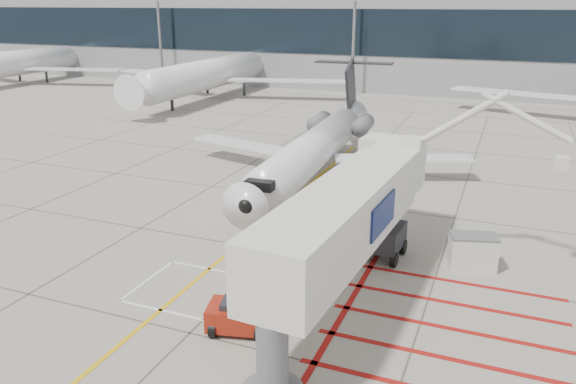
% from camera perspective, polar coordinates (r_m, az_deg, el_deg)
% --- Properties ---
extents(ground_plane, '(260.00, 260.00, 0.00)m').
position_cam_1_polar(ground_plane, '(25.20, -5.16, -9.50)').
color(ground_plane, '#9B9486').
rests_on(ground_plane, ground).
extents(regional_jet, '(23.32, 28.74, 7.24)m').
position_cam_1_polar(regional_jet, '(36.62, 1.69, 5.70)').
color(regional_jet, silver).
rests_on(regional_jet, ground_plane).
extents(jet_bridge, '(9.46, 18.03, 7.00)m').
position_cam_1_polar(jet_bridge, '(21.97, 5.55, -3.81)').
color(jet_bridge, silver).
rests_on(jet_bridge, ground_plane).
extents(pushback_tug, '(2.60, 1.96, 1.36)m').
position_cam_1_polar(pushback_tug, '(21.79, -5.01, -12.32)').
color(pushback_tug, maroon).
rests_on(pushback_tug, ground_plane).
extents(baggage_cart, '(2.05, 1.68, 1.12)m').
position_cam_1_polar(baggage_cart, '(28.15, 2.94, -5.02)').
color(baggage_cart, slate).
rests_on(baggage_cart, ground_plane).
extents(ground_power_unit, '(2.35, 1.75, 1.66)m').
position_cam_1_polar(ground_power_unit, '(27.71, 18.24, -5.79)').
color(ground_power_unit, silver).
rests_on(ground_power_unit, ground_plane).
extents(cone_nose, '(0.33, 0.33, 0.46)m').
position_cam_1_polar(cone_nose, '(30.76, -0.50, -3.53)').
color(cone_nose, '#E35A0B').
rests_on(cone_nose, ground_plane).
extents(cone_side, '(0.40, 0.40, 0.56)m').
position_cam_1_polar(cone_side, '(30.99, -0.82, -3.26)').
color(cone_side, '#F5560C').
rests_on(cone_side, ground_plane).
extents(terminal_building, '(180.00, 28.00, 14.00)m').
position_cam_1_polar(terminal_building, '(89.80, 22.38, 14.30)').
color(terminal_building, gray).
rests_on(terminal_building, ground_plane).
extents(terminal_glass_band, '(180.00, 0.10, 6.00)m').
position_cam_1_polar(terminal_glass_band, '(75.72, 22.36, 14.48)').
color(terminal_glass_band, black).
rests_on(terminal_glass_band, ground_plane).
extents(bg_aircraft_a, '(33.22, 36.91, 11.07)m').
position_cam_1_polar(bg_aircraft_a, '(96.28, -25.66, 13.21)').
color(bg_aircraft_a, silver).
rests_on(bg_aircraft_a, ground_plane).
extents(bg_aircraft_b, '(33.54, 37.27, 11.18)m').
position_cam_1_polar(bg_aircraft_b, '(75.26, -7.18, 13.82)').
color(bg_aircraft_b, silver).
rests_on(bg_aircraft_b, ground_plane).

